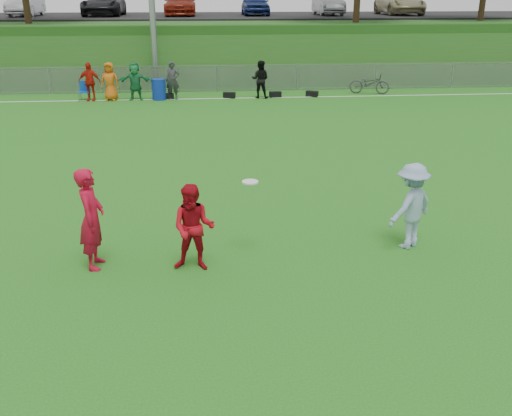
{
  "coord_description": "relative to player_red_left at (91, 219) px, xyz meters",
  "views": [
    {
      "loc": [
        -0.73,
        -8.48,
        4.67
      ],
      "look_at": [
        0.11,
        0.5,
        1.22
      ],
      "focal_mm": 40.0,
      "sensor_mm": 36.0,
      "label": 1
    }
  ],
  "objects": [
    {
      "name": "bicycle",
      "position": [
        10.04,
        17.61,
        -0.43
      ],
      "size": [
        2.0,
        1.2,
        0.99
      ],
      "primitive_type": "imported",
      "rotation": [
        0.0,
        0.0,
        1.26
      ],
      "color": "#313133",
      "rests_on": "ground"
    },
    {
      "name": "sideline_far",
      "position": [
        2.74,
        16.97,
        -0.92
      ],
      "size": [
        60.0,
        0.1,
        0.01
      ],
      "primitive_type": "cube",
      "color": "white",
      "rests_on": "ground"
    },
    {
      "name": "player_red_left",
      "position": [
        0.0,
        0.0,
        0.0
      ],
      "size": [
        0.46,
        0.69,
        1.84
      ],
      "primitive_type": "imported",
      "rotation": [
        0.0,
        0.0,
        1.54
      ],
      "color": "#B80C28",
      "rests_on": "ground"
    },
    {
      "name": "fence",
      "position": [
        2.74,
        18.97,
        -0.27
      ],
      "size": [
        58.0,
        0.06,
        1.3
      ],
      "color": "gray",
      "rests_on": "ground"
    },
    {
      "name": "recycling_bin",
      "position": [
        0.04,
        16.92,
        -0.45
      ],
      "size": [
        0.82,
        0.82,
        0.93
      ],
      "primitive_type": "cylinder",
      "rotation": [
        0.0,
        0.0,
        -0.41
      ],
      "color": "#0E2C9D",
      "rests_on": "ground"
    },
    {
      "name": "camp_chair",
      "position": [
        -3.32,
        17.08,
        -0.67
      ],
      "size": [
        0.48,
        0.49,
        0.85
      ],
      "rotation": [
        0.0,
        0.0,
        -0.02
      ],
      "color": "#1049B2",
      "rests_on": "ground"
    },
    {
      "name": "car_row",
      "position": [
        1.58,
        30.97,
        2.9
      ],
      "size": [
        32.04,
        5.18,
        1.44
      ],
      "color": "white",
      "rests_on": "parking_lot"
    },
    {
      "name": "frisbee",
      "position": [
        2.82,
        0.27,
        0.51
      ],
      "size": [
        0.3,
        0.3,
        0.03
      ],
      "color": "white",
      "rests_on": "ground"
    },
    {
      "name": "player_red_center",
      "position": [
        1.79,
        -0.27,
        -0.13
      ],
      "size": [
        0.86,
        0.72,
        1.58
      ],
      "primitive_type": "imported",
      "rotation": [
        0.0,
        0.0,
        -0.18
      ],
      "color": "#B10C19",
      "rests_on": "ground"
    },
    {
      "name": "ground",
      "position": [
        2.74,
        -1.03,
        -0.92
      ],
      "size": [
        120.0,
        120.0,
        0.0
      ],
      "primitive_type": "plane",
      "color": "#236214",
      "rests_on": "ground"
    },
    {
      "name": "spectator_row",
      "position": [
        -0.13,
        16.97,
        -0.07
      ],
      "size": [
        8.72,
        0.86,
        1.69
      ],
      "color": "red",
      "rests_on": "ground"
    },
    {
      "name": "player_blue",
      "position": [
        5.9,
        0.3,
        -0.08
      ],
      "size": [
        1.25,
        1.11,
        1.68
      ],
      "primitive_type": "imported",
      "rotation": [
        0.0,
        0.0,
        3.72
      ],
      "color": "#90A8C8",
      "rests_on": "ground"
    },
    {
      "name": "parking_lot",
      "position": [
        2.74,
        31.97,
        2.13
      ],
      "size": [
        120.0,
        12.0,
        0.1
      ],
      "primitive_type": "cube",
      "color": "black",
      "rests_on": "berm"
    },
    {
      "name": "berm",
      "position": [
        2.74,
        29.97,
        0.58
      ],
      "size": [
        120.0,
        18.0,
        3.0
      ],
      "primitive_type": "cube",
      "color": "#254F16",
      "rests_on": "ground"
    },
    {
      "name": "gear_bags",
      "position": [
        4.06,
        17.07,
        -0.79
      ],
      "size": [
        7.32,
        0.51,
        0.26
      ],
      "color": "black",
      "rests_on": "ground"
    }
  ]
}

